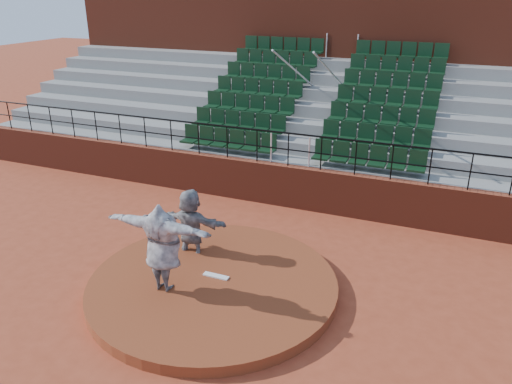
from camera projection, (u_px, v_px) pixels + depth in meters
ground at (213, 289)px, 11.12m from camera, size 90.00×90.00×0.00m
pitchers_mound at (213, 285)px, 11.07m from camera, size 5.50×5.50×0.25m
pitching_rubber at (216, 276)px, 11.15m from camera, size 0.60×0.15×0.03m
boundary_wall at (287, 186)px, 15.14m from camera, size 24.00×0.30×1.30m
wall_railing at (288, 142)px, 14.62m from camera, size 24.04×0.05×1.03m
seating_deck at (321, 131)px, 17.95m from camera, size 24.00×5.97×4.63m
press_box_facade at (349, 57)px, 20.52m from camera, size 24.00×3.00×7.10m
pitcher at (162, 247)px, 10.37m from camera, size 2.44×0.69×1.98m
fielder at (191, 225)px, 12.03m from camera, size 1.72×0.56×1.85m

